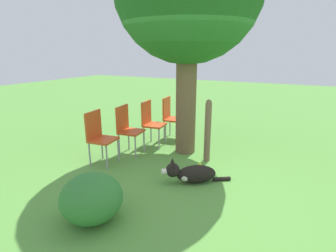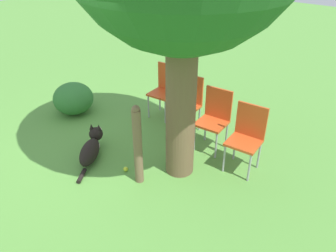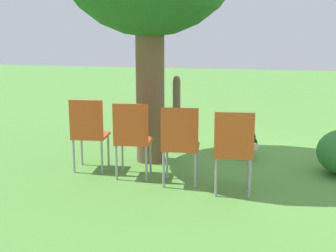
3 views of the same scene
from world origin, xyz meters
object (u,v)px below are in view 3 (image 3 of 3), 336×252
red_chair_3 (89,130)px  tennis_ball (196,151)px  red_chair_0 (234,147)px  red_chair_1 (180,141)px  fence_post (176,114)px  red_chair_2 (132,135)px  dog (239,144)px

red_chair_3 → tennis_ball: (1.21, -1.24, -0.53)m
red_chair_0 → red_chair_1: (0.16, 0.65, 0.00)m
fence_post → red_chair_2: size_ratio=1.20×
red_chair_0 → red_chair_3: same height
tennis_ball → red_chair_2: bearing=156.7°
red_chair_0 → red_chair_3: 2.00m
red_chair_3 → red_chair_0: bearing=-110.2°
red_chair_2 → red_chair_3: (0.16, 0.65, 0.00)m
dog → tennis_ball: bearing=-117.2°
dog → red_chair_0: bearing=-33.6°
red_chair_2 → tennis_ball: 1.58m
red_chair_1 → red_chair_3: size_ratio=1.00×
dog → red_chair_1: bearing=-55.4°
fence_post → tennis_ball: 0.64m
red_chair_2 → dog: bearing=-46.6°
red_chair_3 → dog: bearing=-61.7°
dog → red_chair_0: size_ratio=0.98×
red_chair_1 → red_chair_3: (0.32, 1.30, 0.00)m
red_chair_0 → red_chair_2: size_ratio=1.00×
red_chair_1 → tennis_ball: (1.53, 0.06, -0.53)m
red_chair_2 → red_chair_3: size_ratio=1.00×
red_chair_0 → red_chair_2: 1.33m
fence_post → red_chair_3: 1.54m
red_chair_3 → fence_post: bearing=-43.3°
dog → red_chair_3: 2.33m
dog → red_chair_3: size_ratio=0.98×
red_chair_2 → red_chair_3: bearing=69.8°
fence_post → red_chair_3: bearing=142.9°
dog → red_chair_3: bearing=-90.7°
red_chair_0 → red_chair_1: same height
red_chair_1 → tennis_ball: red_chair_1 is taller
red_chair_0 → tennis_ball: 1.91m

